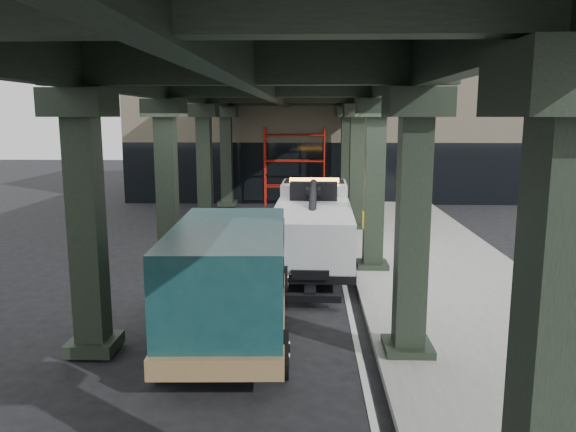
# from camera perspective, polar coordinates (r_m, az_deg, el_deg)

# --- Properties ---
(ground) EXTENTS (90.00, 90.00, 0.00)m
(ground) POSITION_cam_1_polar(r_m,az_deg,el_deg) (14.79, -0.76, -7.68)
(ground) COLOR black
(ground) RESTS_ON ground
(sidewalk) EXTENTS (5.00, 40.00, 0.15)m
(sidewalk) POSITION_cam_1_polar(r_m,az_deg,el_deg) (17.10, 14.89, -5.32)
(sidewalk) COLOR gray
(sidewalk) RESTS_ON ground
(lane_stripe) EXTENTS (0.12, 38.00, 0.01)m
(lane_stripe) POSITION_cam_1_polar(r_m,az_deg,el_deg) (16.72, 5.44, -5.61)
(lane_stripe) COLOR silver
(lane_stripe) RESTS_ON ground
(viaduct) EXTENTS (7.40, 32.00, 6.40)m
(viaduct) POSITION_cam_1_polar(r_m,az_deg,el_deg) (16.14, -1.90, 13.43)
(viaduct) COLOR black
(viaduct) RESTS_ON ground
(building) EXTENTS (22.00, 10.00, 8.00)m
(building) POSITION_cam_1_polar(r_m,az_deg,el_deg) (34.10, 4.30, 9.16)
(building) COLOR #C6B793
(building) RESTS_ON ground
(scaffolding) EXTENTS (3.08, 0.88, 4.00)m
(scaffolding) POSITION_cam_1_polar(r_m,az_deg,el_deg) (28.83, 0.67, 5.27)
(scaffolding) COLOR #B4190E
(scaffolding) RESTS_ON ground
(tow_truck) EXTENTS (2.53, 7.94, 2.58)m
(tow_truck) POSITION_cam_1_polar(r_m,az_deg,el_deg) (17.63, 2.57, -0.58)
(tow_truck) COLOR black
(tow_truck) RESTS_ON ground
(towed_van) EXTENTS (2.58, 5.98, 2.39)m
(towed_van) POSITION_cam_1_polar(r_m,az_deg,el_deg) (11.55, -5.84, -6.19)
(towed_van) COLOR #103639
(towed_van) RESTS_ON ground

